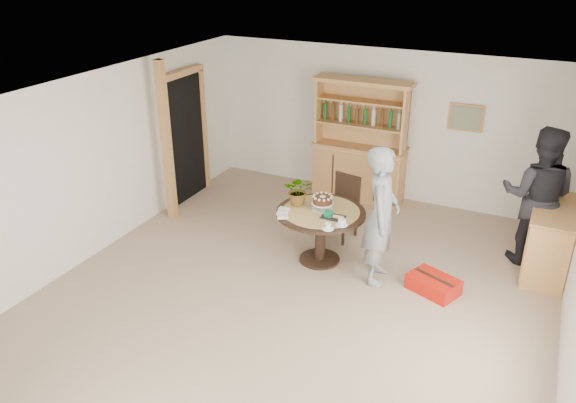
# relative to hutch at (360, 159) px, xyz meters

# --- Properties ---
(ground) EXTENTS (7.00, 7.00, 0.00)m
(ground) POSITION_rel_hutch_xyz_m (0.30, -3.24, -0.69)
(ground) COLOR tan
(ground) RESTS_ON ground
(room_shell) EXTENTS (6.04, 7.04, 2.52)m
(room_shell) POSITION_rel_hutch_xyz_m (0.30, -3.23, 1.05)
(room_shell) COLOR white
(room_shell) RESTS_ON ground
(doorway) EXTENTS (0.13, 1.10, 2.18)m
(doorway) POSITION_rel_hutch_xyz_m (-2.63, -1.24, 0.42)
(doorway) COLOR black
(doorway) RESTS_ON ground
(pine_post) EXTENTS (0.12, 0.12, 2.50)m
(pine_post) POSITION_rel_hutch_xyz_m (-2.40, -2.04, 0.56)
(pine_post) COLOR #B9804E
(pine_post) RESTS_ON ground
(hutch) EXTENTS (1.62, 0.54, 2.04)m
(hutch) POSITION_rel_hutch_xyz_m (0.00, 0.00, 0.00)
(hutch) COLOR tan
(hutch) RESTS_ON ground
(sideboard) EXTENTS (0.54, 1.26, 0.94)m
(sideboard) POSITION_rel_hutch_xyz_m (3.04, -1.24, -0.22)
(sideboard) COLOR tan
(sideboard) RESTS_ON ground
(dining_table) EXTENTS (1.20, 1.20, 0.76)m
(dining_table) POSITION_rel_hutch_xyz_m (0.23, -2.26, -0.08)
(dining_table) COLOR black
(dining_table) RESTS_ON ground
(dining_chair) EXTENTS (0.50, 0.50, 0.95)m
(dining_chair) POSITION_rel_hutch_xyz_m (0.25, -1.44, -0.15)
(dining_chair) COLOR black
(dining_chair) RESTS_ON ground
(birthday_cake) EXTENTS (0.30, 0.30, 0.20)m
(birthday_cake) POSITION_rel_hutch_xyz_m (0.23, -2.21, 0.19)
(birthday_cake) COLOR white
(birthday_cake) RESTS_ON dining_table
(flower_vase) EXTENTS (0.47, 0.44, 0.42)m
(flower_vase) POSITION_rel_hutch_xyz_m (-0.12, -2.21, 0.28)
(flower_vase) COLOR #3F7233
(flower_vase) RESTS_ON dining_table
(gift_tray) EXTENTS (0.30, 0.20, 0.08)m
(gift_tray) POSITION_rel_hutch_xyz_m (0.45, -2.39, 0.10)
(gift_tray) COLOR black
(gift_tray) RESTS_ON dining_table
(coffee_cup_a) EXTENTS (0.15, 0.15, 0.09)m
(coffee_cup_a) POSITION_rel_hutch_xyz_m (0.63, -2.54, 0.11)
(coffee_cup_a) COLOR white
(coffee_cup_a) RESTS_ON dining_table
(coffee_cup_b) EXTENTS (0.15, 0.15, 0.08)m
(coffee_cup_b) POSITION_rel_hutch_xyz_m (0.51, -2.71, 0.11)
(coffee_cup_b) COLOR white
(coffee_cup_b) RESTS_ON dining_table
(napkins) EXTENTS (0.24, 0.33, 0.03)m
(napkins) POSITION_rel_hutch_xyz_m (-0.18, -2.58, 0.09)
(napkins) COLOR white
(napkins) RESTS_ON dining_table
(teen_boy) EXTENTS (0.52, 0.72, 1.81)m
(teen_boy) POSITION_rel_hutch_xyz_m (1.08, -2.36, 0.22)
(teen_boy) COLOR gray
(teen_boy) RESTS_ON ground
(adult_person) EXTENTS (0.97, 0.77, 1.92)m
(adult_person) POSITION_rel_hutch_xyz_m (2.80, -1.02, 0.27)
(adult_person) COLOR black
(adult_person) RESTS_ON ground
(red_suitcase) EXTENTS (0.71, 0.60, 0.21)m
(red_suitcase) POSITION_rel_hutch_xyz_m (1.82, -2.35, -0.59)
(red_suitcase) COLOR red
(red_suitcase) RESTS_ON ground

